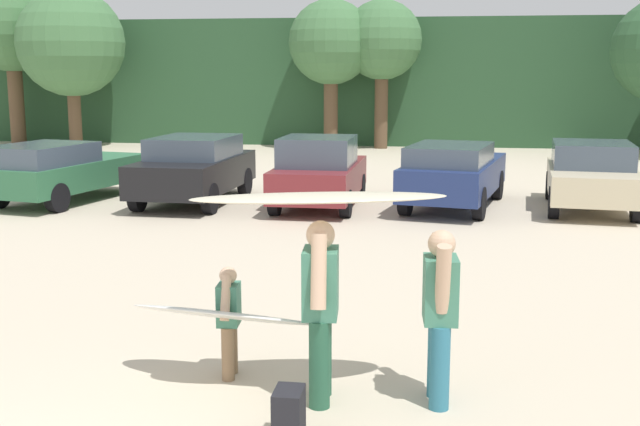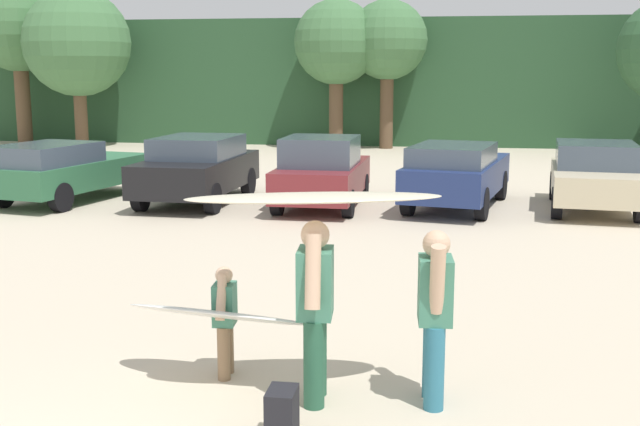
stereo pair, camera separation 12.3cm
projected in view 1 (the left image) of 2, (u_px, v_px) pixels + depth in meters
The scene contains 16 objects.
hillside_ridge at pixel (376, 81), 38.44m from camera, with size 108.00×12.00×5.25m, color #284C2D.
tree_right at pixel (11, 25), 32.93m from camera, with size 3.97×3.97×7.02m.
tree_left at pixel (71, 43), 31.78m from camera, with size 4.30×4.30×6.37m.
tree_center at pixel (331, 44), 31.40m from camera, with size 3.37×3.37×5.91m.
tree_far_left at pixel (382, 42), 31.40m from camera, with size 3.16×3.16×5.89m.
parked_car_forest_green at pixel (61, 170), 18.77m from camera, with size 2.64×4.61×1.44m.
parked_car_black at pixel (194, 168), 18.68m from camera, with size 2.05×4.27×1.57m.
parked_car_maroon at pixel (319, 172), 18.08m from camera, with size 1.84×4.02×1.63m.
parked_car_navy at pixel (454, 173), 17.97m from camera, with size 2.62×4.72×1.49m.
parked_car_champagne at pixel (591, 174), 17.77m from camera, with size 2.28×4.24×1.50m.
person_adult at pixel (320, 301), 7.33m from camera, with size 0.35×0.82×1.74m.
person_child at pixel (229, 315), 7.99m from camera, with size 0.23×0.56×1.15m.
person_companion at pixel (440, 307), 7.30m from camera, with size 0.33×0.74×1.66m.
surfboard_cream at pixel (320, 198), 7.24m from camera, with size 2.47×1.23×0.09m.
surfboard_white at pixel (222, 315), 7.84m from camera, with size 2.06×0.90×0.25m.
backpack_dropped at pixel (289, 415), 6.66m from camera, with size 0.24×0.34×0.45m.
Camera 1 is at (2.80, -4.20, 3.07)m, focal length 44.45 mm.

